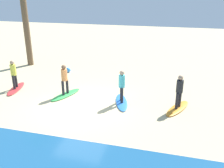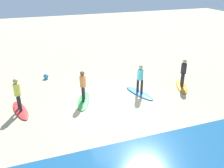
{
  "view_description": "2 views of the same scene",
  "coord_description": "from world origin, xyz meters",
  "px_view_note": "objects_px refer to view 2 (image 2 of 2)",
  "views": [
    {
      "loc": [
        -4.34,
        10.35,
        5.34
      ],
      "look_at": [
        -1.26,
        -1.22,
        0.79
      ],
      "focal_mm": 39.39,
      "sensor_mm": 36.0,
      "label": 1
    },
    {
      "loc": [
        3.64,
        10.35,
        6.19
      ],
      "look_at": [
        -0.12,
        -0.33,
        1.05
      ],
      "focal_mm": 39.31,
      "sensor_mm": 36.0,
      "label": 2
    }
  ],
  "objects_px": {
    "surfboard_green": "(84,101)",
    "surfer_green": "(83,84)",
    "surfer_orange": "(184,71)",
    "beach_ball": "(46,76)",
    "surfboard_orange": "(181,86)",
    "surfer_red": "(17,92)",
    "surfboard_blue": "(139,93)",
    "surfer_blue": "(140,77)",
    "surfboard_red": "(20,110)"
  },
  "relations": [
    {
      "from": "surfer_blue",
      "to": "surfboard_green",
      "type": "xyz_separation_m",
      "value": [
        3.16,
        -0.15,
        -0.99
      ]
    },
    {
      "from": "surfer_blue",
      "to": "beach_ball",
      "type": "bearing_deg",
      "value": -39.93
    },
    {
      "from": "surfboard_blue",
      "to": "surfer_green",
      "type": "bearing_deg",
      "value": -110.2
    },
    {
      "from": "surfboard_orange",
      "to": "surfer_green",
      "type": "height_order",
      "value": "surfer_green"
    },
    {
      "from": "surfboard_orange",
      "to": "beach_ball",
      "type": "relative_size",
      "value": 6.29
    },
    {
      "from": "surfboard_blue",
      "to": "surfer_blue",
      "type": "relative_size",
      "value": 1.28
    },
    {
      "from": "surfer_red",
      "to": "surfboard_orange",
      "type": "bearing_deg",
      "value": 178.59
    },
    {
      "from": "surfboard_blue",
      "to": "surfer_green",
      "type": "xyz_separation_m",
      "value": [
        3.16,
        -0.15,
        0.99
      ]
    },
    {
      "from": "surfer_red",
      "to": "beach_ball",
      "type": "xyz_separation_m",
      "value": [
        -1.6,
        -3.72,
        -0.87
      ]
    },
    {
      "from": "surfboard_red",
      "to": "beach_ball",
      "type": "xyz_separation_m",
      "value": [
        -1.6,
        -3.72,
        0.12
      ]
    },
    {
      "from": "surfboard_orange",
      "to": "surfer_red",
      "type": "distance_m",
      "value": 9.15
    },
    {
      "from": "surfer_blue",
      "to": "surfboard_red",
      "type": "height_order",
      "value": "surfer_blue"
    },
    {
      "from": "surfboard_red",
      "to": "surfboard_green",
      "type": "bearing_deg",
      "value": 75.33
    },
    {
      "from": "surfboard_green",
      "to": "surfer_red",
      "type": "xyz_separation_m",
      "value": [
        3.17,
        -0.08,
        0.99
      ]
    },
    {
      "from": "surfer_orange",
      "to": "surfboard_blue",
      "type": "bearing_deg",
      "value": 0.14
    },
    {
      "from": "surfboard_red",
      "to": "beach_ball",
      "type": "height_order",
      "value": "beach_ball"
    },
    {
      "from": "surfer_orange",
      "to": "surfboard_green",
      "type": "bearing_deg",
      "value": -1.39
    },
    {
      "from": "surfboard_orange",
      "to": "surfer_orange",
      "type": "height_order",
      "value": "surfer_orange"
    },
    {
      "from": "surfboard_orange",
      "to": "surfer_red",
      "type": "bearing_deg",
      "value": -67.81
    },
    {
      "from": "surfer_blue",
      "to": "surfer_red",
      "type": "height_order",
      "value": "same"
    },
    {
      "from": "surfboard_blue",
      "to": "surfer_green",
      "type": "distance_m",
      "value": 3.31
    },
    {
      "from": "beach_ball",
      "to": "surfer_blue",
      "type": "bearing_deg",
      "value": 140.07
    },
    {
      "from": "surfer_green",
      "to": "surfer_red",
      "type": "bearing_deg",
      "value": -1.45
    },
    {
      "from": "surfboard_green",
      "to": "surfer_green",
      "type": "bearing_deg",
      "value": 19.33
    },
    {
      "from": "surfer_red",
      "to": "surfboard_red",
      "type": "bearing_deg",
      "value": 0.0
    },
    {
      "from": "surfer_green",
      "to": "beach_ball",
      "type": "xyz_separation_m",
      "value": [
        1.57,
        -3.8,
        -0.87
      ]
    },
    {
      "from": "surfboard_red",
      "to": "surfboard_orange",
      "type": "bearing_deg",
      "value": 75.38
    },
    {
      "from": "surfboard_blue",
      "to": "surfboard_red",
      "type": "bearing_deg",
      "value": -109.56
    },
    {
      "from": "surfboard_orange",
      "to": "surfer_green",
      "type": "bearing_deg",
      "value": -67.79
    },
    {
      "from": "beach_ball",
      "to": "surfer_orange",
      "type": "bearing_deg",
      "value": 152.22
    },
    {
      "from": "surfer_blue",
      "to": "surfboard_blue",
      "type": "bearing_deg",
      "value": 90.0
    },
    {
      "from": "surfboard_blue",
      "to": "surfer_orange",
      "type": "bearing_deg",
      "value": 72.66
    },
    {
      "from": "surfboard_green",
      "to": "surfboard_red",
      "type": "height_order",
      "value": "same"
    },
    {
      "from": "surfboard_blue",
      "to": "surfer_blue",
      "type": "distance_m",
      "value": 0.99
    },
    {
      "from": "surfboard_green",
      "to": "surfboard_orange",
      "type": "bearing_deg",
      "value": 107.94
    },
    {
      "from": "surfer_green",
      "to": "beach_ball",
      "type": "relative_size",
      "value": 4.92
    },
    {
      "from": "beach_ball",
      "to": "surfer_green",
      "type": "bearing_deg",
      "value": 112.38
    },
    {
      "from": "surfer_blue",
      "to": "surfer_orange",
      "type": "bearing_deg",
      "value": -179.86
    },
    {
      "from": "surfboard_green",
      "to": "surfboard_red",
      "type": "xyz_separation_m",
      "value": [
        3.17,
        -0.08,
        0.0
      ]
    },
    {
      "from": "surfboard_orange",
      "to": "surfer_green",
      "type": "relative_size",
      "value": 1.28
    },
    {
      "from": "surfboard_blue",
      "to": "surfboard_red",
      "type": "xyz_separation_m",
      "value": [
        6.32,
        -0.23,
        0.0
      ]
    },
    {
      "from": "surfboard_blue",
      "to": "surfboard_red",
      "type": "distance_m",
      "value": 6.33
    },
    {
      "from": "surfer_orange",
      "to": "surfboard_red",
      "type": "distance_m",
      "value": 9.15
    },
    {
      "from": "surfboard_green",
      "to": "surfboard_red",
      "type": "distance_m",
      "value": 3.17
    },
    {
      "from": "surfboard_blue",
      "to": "surfboard_red",
      "type": "height_order",
      "value": "same"
    },
    {
      "from": "surfboard_orange",
      "to": "surfer_orange",
      "type": "xyz_separation_m",
      "value": [
        0.0,
        0.0,
        0.99
      ]
    },
    {
      "from": "surfer_orange",
      "to": "beach_ball",
      "type": "xyz_separation_m",
      "value": [
        7.49,
        -3.95,
        -0.87
      ]
    },
    {
      "from": "surfer_blue",
      "to": "surfboard_green",
      "type": "height_order",
      "value": "surfer_blue"
    },
    {
      "from": "surfer_orange",
      "to": "surfer_green",
      "type": "relative_size",
      "value": 1.0
    },
    {
      "from": "surfboard_blue",
      "to": "surfboard_green",
      "type": "height_order",
      "value": "same"
    }
  ]
}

